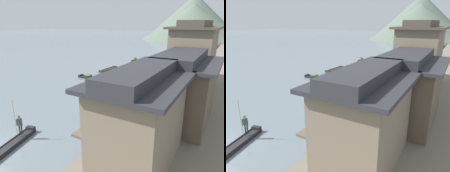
# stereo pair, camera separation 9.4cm
# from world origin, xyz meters

# --- Properties ---
(boat_foreground_poled) EXTENTS (2.16, 5.39, 0.54)m
(boat_foreground_poled) POSITION_xyz_m (0.73, 1.19, 0.17)
(boat_foreground_poled) COLOR #232326
(boat_foreground_poled) RESTS_ON ground
(boatman_person) EXTENTS (0.49, 0.42, 3.04)m
(boatman_person) POSITION_xyz_m (0.40, 2.43, 1.54)
(boatman_person) COLOR black
(boatman_person) RESTS_ON boat_foreground_poled
(boat_moored_nearest) EXTENTS (1.22, 5.37, 0.40)m
(boat_moored_nearest) POSITION_xyz_m (-6.74, 28.01, 0.13)
(boat_moored_nearest) COLOR #33281E
(boat_moored_nearest) RESTS_ON ground
(boat_moored_second) EXTENTS (1.29, 5.25, 0.64)m
(boat_moored_second) POSITION_xyz_m (4.47, 49.55, 0.20)
(boat_moored_second) COLOR #232326
(boat_moored_second) RESTS_ON ground
(boat_moored_third) EXTENTS (2.56, 5.11, 0.72)m
(boat_moored_third) POSITION_xyz_m (-6.45, 39.63, 0.24)
(boat_moored_third) COLOR #33281E
(boat_moored_third) RESTS_ON ground
(boat_moored_far) EXTENTS (2.75, 4.23, 0.38)m
(boat_moored_far) POSITION_xyz_m (1.09, 44.15, 0.13)
(boat_moored_far) COLOR #232326
(boat_moored_far) RESTS_ON ground
(boat_midriver_drifting) EXTENTS (4.93, 1.93, 0.50)m
(boat_midriver_drifting) POSITION_xyz_m (1.64, 28.67, 0.16)
(boat_midriver_drifting) COLOR brown
(boat_midriver_drifting) RESTS_ON ground
(boat_midriver_upstream) EXTENTS (3.84, 1.18, 0.79)m
(boat_midriver_upstream) POSITION_xyz_m (-6.43, 20.95, 0.30)
(boat_midriver_upstream) COLOR #232326
(boat_midriver_upstream) RESTS_ON ground
(boat_upstream_distant) EXTENTS (3.20, 4.54, 0.43)m
(boat_upstream_distant) POSITION_xyz_m (1.19, 10.50, 0.14)
(boat_upstream_distant) COLOR brown
(boat_upstream_distant) RESTS_ON ground
(boat_crossing_west) EXTENTS (3.79, 2.81, 0.40)m
(boat_crossing_west) POSITION_xyz_m (-2.53, 55.12, 0.14)
(boat_crossing_west) COLOR brown
(boat_crossing_west) RESTS_ON ground
(house_waterfront_nearest) EXTENTS (5.17, 7.27, 6.14)m
(house_waterfront_nearest) POSITION_xyz_m (10.27, 3.92, 3.83)
(house_waterfront_nearest) COLOR #7F705B
(house_waterfront_nearest) RESTS_ON riverbank_right
(house_waterfront_second) EXTENTS (6.44, 7.97, 6.14)m
(house_waterfront_second) POSITION_xyz_m (10.90, 11.08, 3.82)
(house_waterfront_second) COLOR brown
(house_waterfront_second) RESTS_ON riverbank_right
(house_waterfront_tall) EXTENTS (5.57, 8.28, 8.74)m
(house_waterfront_tall) POSITION_xyz_m (10.46, 19.58, 5.13)
(house_waterfront_tall) COLOR #7F705B
(house_waterfront_tall) RESTS_ON riverbank_right
(house_waterfront_narrow) EXTENTS (5.17, 5.69, 6.14)m
(house_waterfront_narrow) POSITION_xyz_m (10.27, 26.27, 3.85)
(house_waterfront_narrow) COLOR gray
(house_waterfront_narrow) RESTS_ON riverbank_right
(hill_far_west) EXTENTS (53.45, 53.45, 24.68)m
(hill_far_west) POSITION_xyz_m (-9.05, 128.38, 12.34)
(hill_far_west) COLOR #5B6B5B
(hill_far_west) RESTS_ON ground
(hill_far_centre) EXTENTS (52.01, 52.01, 18.53)m
(hill_far_centre) POSITION_xyz_m (-6.31, 113.41, 9.26)
(hill_far_centre) COLOR #5B6B5B
(hill_far_centre) RESTS_ON ground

